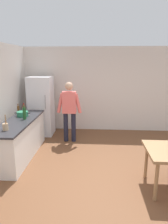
{
  "coord_description": "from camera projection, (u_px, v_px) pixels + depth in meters",
  "views": [
    {
      "loc": [
        -0.18,
        -3.65,
        2.24
      ],
      "look_at": [
        -0.51,
        1.43,
        0.98
      ],
      "focal_mm": 32.68,
      "sensor_mm": 36.0,
      "label": 1
    }
  ],
  "objects": [
    {
      "name": "ground_plane",
      "position": [
        105.0,
        177.0,
        4.07
      ],
      "size": [
        14.0,
        14.0,
        0.0
      ],
      "primitive_type": "plane",
      "color": "brown"
    },
    {
      "name": "wall_back",
      "position": [
        103.0,
        90.0,
        6.65
      ],
      "size": [
        6.4,
        0.12,
        2.7
      ],
      "primitive_type": "cube",
      "color": "silver",
      "rests_on": "ground_plane"
    },
    {
      "name": "kitchen_counter",
      "position": [
        20.0,
        139.0,
        4.86
      ],
      "size": [
        0.64,
        2.2,
        0.9
      ],
      "color": "white",
      "rests_on": "ground_plane"
    },
    {
      "name": "refrigerator",
      "position": [
        41.0,
        106.0,
        6.29
      ],
      "size": [
        0.7,
        0.67,
        1.8
      ],
      "color": "white",
      "rests_on": "ground_plane"
    },
    {
      "name": "person",
      "position": [
        69.0,
        108.0,
        5.68
      ],
      "size": [
        0.7,
        0.22,
        1.7
      ],
      "color": "#1E1E2D",
      "rests_on": "ground_plane"
    },
    {
      "name": "cooking_pot",
      "position": [
        23.0,
        114.0,
        5.13
      ],
      "size": [
        0.4,
        0.28,
        0.12
      ],
      "color": "#2D845B",
      "rests_on": "kitchen_counter"
    },
    {
      "name": "utensil_jar",
      "position": [
        5.0,
        126.0,
        4.06
      ],
      "size": [
        0.11,
        0.11,
        0.32
      ],
      "color": "tan",
      "rests_on": "kitchen_counter"
    },
    {
      "name": "bottle_sauce_red",
      "position": [
        24.0,
        108.0,
        5.57
      ],
      "size": [
        0.06,
        0.06,
        0.24
      ],
      "color": "#B22319",
      "rests_on": "kitchen_counter"
    },
    {
      "name": "bottle_wine_green",
      "position": [
        24.0,
        113.0,
        4.84
      ],
      "size": [
        0.08,
        0.08,
        0.34
      ],
      "color": "#1E5123",
      "rests_on": "kitchen_counter"
    },
    {
      "name": "bottle_beer_brown",
      "position": [
        18.0,
        109.0,
        5.39
      ],
      "size": [
        0.06,
        0.06,
        0.26
      ],
      "color": "#5B3314",
      "rests_on": "kitchen_counter"
    }
  ]
}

